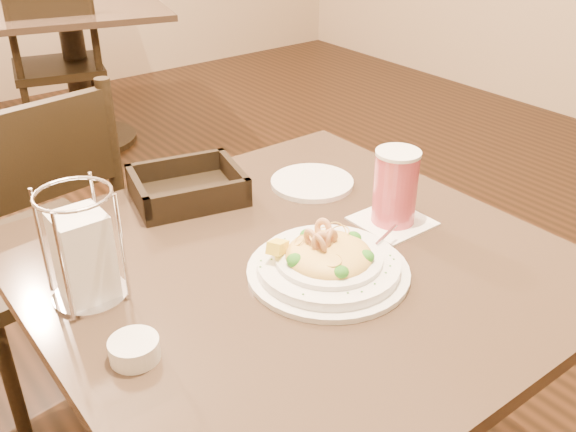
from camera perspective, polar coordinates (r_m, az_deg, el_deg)
main_table at (r=1.30m, az=0.55°, el=-12.38°), size 0.90×0.90×0.73m
background_table at (r=3.58m, az=-18.49°, el=13.73°), size 1.10×1.10×0.73m
dining_chair_near at (r=1.76m, az=-21.46°, el=-2.65°), size 0.47×0.47×0.93m
dining_chair_far at (r=3.43m, az=-19.81°, el=12.82°), size 0.51×0.51×0.93m
pasta_bowl at (r=1.11m, az=3.58°, el=-4.04°), size 0.31×0.28×0.09m
drink_glass at (r=1.26m, az=9.51°, el=2.48°), size 0.14×0.14×0.15m
bread_basket at (r=1.38m, az=-8.89°, el=2.38°), size 0.26×0.23×0.06m
napkin_caddy at (r=1.07m, az=-17.73°, el=-3.20°), size 0.12×0.12×0.19m
side_plate at (r=1.42m, az=2.15°, el=2.99°), size 0.22×0.22×0.01m
butter_ramekin at (r=0.97m, az=-13.50°, el=-11.46°), size 0.09×0.09×0.03m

